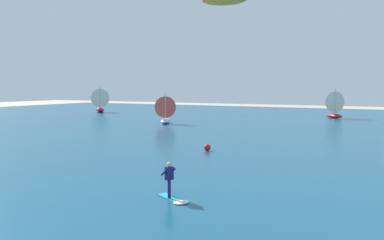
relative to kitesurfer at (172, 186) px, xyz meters
name	(u,v)px	position (x,y,z in m)	size (l,w,h in m)	color
ocean	(309,127)	(0.03, 35.19, -0.65)	(160.00, 90.00, 0.10)	navy
kitesurfer	(172,186)	(0.00, 0.00, 0.00)	(2.00, 1.38, 1.67)	#26B2CC
sailboat_outermost	(166,109)	(-18.91, 30.68, 1.35)	(3.39, 3.79, 4.26)	white
sailboat_near_shore	(332,104)	(0.97, 51.04, 1.65)	(4.21, 4.41, 4.91)	maroon
sailboat_far_left	(100,100)	(-43.86, 45.31, 1.85)	(4.76, 4.67, 5.35)	maroon
marker_buoy	(207,147)	(-3.95, 12.35, -0.33)	(0.55, 0.55, 0.55)	red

